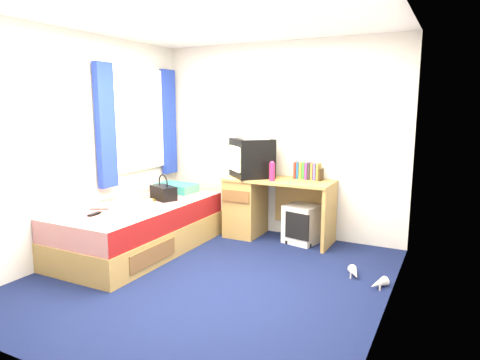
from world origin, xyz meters
The scene contains 20 objects.
ground centered at (0.00, 0.00, 0.00)m, with size 3.40×3.40×0.00m, color #0C1438.
room_shell centered at (0.00, 0.00, 1.45)m, with size 3.40×3.40×3.40m.
bed centered at (-1.10, 0.32, 0.27)m, with size 1.01×2.00×0.54m.
pillow centered at (-1.13, 1.07, 0.59)m, with size 0.50×0.32×0.11m, color #1960A8.
desk centered at (-0.14, 1.44, 0.41)m, with size 1.30×0.55×0.75m.
storage_cube centered at (0.43, 1.45, 0.23)m, with size 0.37×0.37×0.46m, color silver.
crt_tv centered at (-0.24, 1.44, 0.99)m, with size 0.65×0.65×0.48m.
vcr centered at (-0.24, 1.44, 1.27)m, with size 0.46×0.33×0.09m, color #B0B0B2.
book_row centered at (0.42, 1.60, 0.85)m, with size 0.31×0.13×0.20m.
picture_frame centered at (0.61, 1.56, 0.82)m, with size 0.02×0.12×0.14m, color #332311.
pink_water_bottle centered at (0.10, 1.28, 0.85)m, with size 0.07×0.07×0.21m, color #DD1F56.
aerosol_can centered at (0.03, 1.48, 0.83)m, with size 0.05×0.05×0.17m, color silver.
handbag centered at (-1.00, 0.64, 0.63)m, with size 0.37×0.30×0.30m.
towel centered at (-0.96, 0.05, 0.59)m, with size 0.33×0.27×0.11m, color white.
magazine centered at (-1.15, 0.44, 0.55)m, with size 0.21×0.28×0.01m, color gold.
water_bottle centered at (-1.32, -0.05, 0.58)m, with size 0.07×0.07×0.20m, color silver.
colour_swatch_fan centered at (-1.09, -0.23, 0.55)m, with size 0.22×0.06×0.01m, color gold.
remote_control centered at (-1.18, -0.25, 0.55)m, with size 0.05×0.16×0.02m, color black.
window_assembly centered at (-1.55, 0.90, 1.42)m, with size 0.11×1.42×1.40m.
white_heels centered at (1.36, 0.58, 0.04)m, with size 0.42×0.39×0.09m.
Camera 1 is at (2.03, -3.30, 1.63)m, focal length 32.00 mm.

